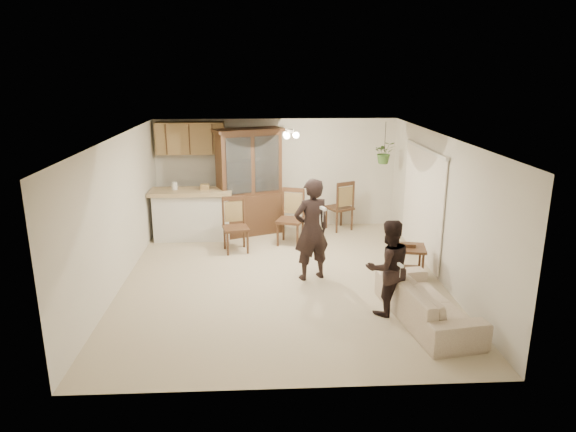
{
  "coord_description": "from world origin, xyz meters",
  "views": [
    {
      "loc": [
        -0.33,
        -8.41,
        3.56
      ],
      "look_at": [
        0.13,
        0.4,
        1.04
      ],
      "focal_mm": 32.0,
      "sensor_mm": 36.0,
      "label": 1
    }
  ],
  "objects_px": {
    "chair_bar": "(236,237)",
    "china_hutch": "(249,183)",
    "adult": "(311,230)",
    "chair_hutch_left": "(290,229)",
    "side_table": "(408,262)",
    "child": "(388,271)",
    "chair_hutch_right": "(339,216)",
    "sofa": "(427,297)"
  },
  "relations": [
    {
      "from": "adult",
      "to": "child",
      "type": "height_order",
      "value": "adult"
    },
    {
      "from": "sofa",
      "to": "chair_bar",
      "type": "height_order",
      "value": "chair_bar"
    },
    {
      "from": "sofa",
      "to": "child",
      "type": "height_order",
      "value": "child"
    },
    {
      "from": "chair_bar",
      "to": "chair_hutch_left",
      "type": "relative_size",
      "value": 0.94
    },
    {
      "from": "side_table",
      "to": "chair_hutch_left",
      "type": "distance_m",
      "value": 2.8
    },
    {
      "from": "adult",
      "to": "chair_bar",
      "type": "relative_size",
      "value": 1.63
    },
    {
      "from": "sofa",
      "to": "side_table",
      "type": "relative_size",
      "value": 2.83
    },
    {
      "from": "adult",
      "to": "chair_bar",
      "type": "xyz_separation_m",
      "value": [
        -1.39,
        1.47,
        -0.59
      ]
    },
    {
      "from": "chair_bar",
      "to": "china_hutch",
      "type": "bearing_deg",
      "value": 65.4
    },
    {
      "from": "china_hutch",
      "to": "chair_bar",
      "type": "bearing_deg",
      "value": -124.18
    },
    {
      "from": "chair_hutch_left",
      "to": "chair_hutch_right",
      "type": "height_order",
      "value": "chair_hutch_left"
    },
    {
      "from": "sofa",
      "to": "china_hutch",
      "type": "height_order",
      "value": "china_hutch"
    },
    {
      "from": "adult",
      "to": "sofa",
      "type": "bearing_deg",
      "value": 112.21
    },
    {
      "from": "sofa",
      "to": "chair_hutch_left",
      "type": "distance_m",
      "value": 3.97
    },
    {
      "from": "sofa",
      "to": "chair_hutch_right",
      "type": "relative_size",
      "value": 1.62
    },
    {
      "from": "child",
      "to": "adult",
      "type": "bearing_deg",
      "value": -68.78
    },
    {
      "from": "side_table",
      "to": "chair_hutch_right",
      "type": "height_order",
      "value": "chair_hutch_right"
    },
    {
      "from": "adult",
      "to": "chair_bar",
      "type": "bearing_deg",
      "value": -67.27
    },
    {
      "from": "adult",
      "to": "chair_hutch_left",
      "type": "height_order",
      "value": "adult"
    },
    {
      "from": "china_hutch",
      "to": "chair_hutch_left",
      "type": "height_order",
      "value": "china_hutch"
    },
    {
      "from": "child",
      "to": "chair_hutch_right",
      "type": "bearing_deg",
      "value": -103.31
    },
    {
      "from": "child",
      "to": "china_hutch",
      "type": "bearing_deg",
      "value": -76.89
    },
    {
      "from": "china_hutch",
      "to": "side_table",
      "type": "distance_m",
      "value": 4.07
    },
    {
      "from": "sofa",
      "to": "child",
      "type": "xyz_separation_m",
      "value": [
        -0.53,
        0.27,
        0.31
      ]
    },
    {
      "from": "china_hutch",
      "to": "side_table",
      "type": "xyz_separation_m",
      "value": [
        2.83,
        -2.8,
        -0.85
      ]
    },
    {
      "from": "child",
      "to": "china_hutch",
      "type": "xyz_separation_m",
      "value": [
        -2.13,
        4.08,
        0.48
      ]
    },
    {
      "from": "chair_hutch_right",
      "to": "child",
      "type": "bearing_deg",
      "value": 64.38
    },
    {
      "from": "sofa",
      "to": "child",
      "type": "relative_size",
      "value": 1.39
    },
    {
      "from": "side_table",
      "to": "chair_bar",
      "type": "bearing_deg",
      "value": 152.63
    },
    {
      "from": "adult",
      "to": "china_hutch",
      "type": "distance_m",
      "value": 2.91
    },
    {
      "from": "child",
      "to": "chair_hutch_left",
      "type": "height_order",
      "value": "child"
    },
    {
      "from": "sofa",
      "to": "chair_hutch_left",
      "type": "bearing_deg",
      "value": 18.35
    },
    {
      "from": "side_table",
      "to": "chair_bar",
      "type": "relative_size",
      "value": 0.6
    },
    {
      "from": "adult",
      "to": "chair_hutch_left",
      "type": "xyz_separation_m",
      "value": [
        -0.26,
        1.87,
        -0.57
      ]
    },
    {
      "from": "chair_hutch_right",
      "to": "china_hutch",
      "type": "bearing_deg",
      "value": -21.67
    },
    {
      "from": "china_hutch",
      "to": "chair_hutch_right",
      "type": "relative_size",
      "value": 2.03
    },
    {
      "from": "chair_bar",
      "to": "sofa",
      "type": "bearing_deg",
      "value": -59.38
    },
    {
      "from": "adult",
      "to": "chair_hutch_right",
      "type": "height_order",
      "value": "adult"
    },
    {
      "from": "chair_hutch_left",
      "to": "chair_hutch_right",
      "type": "relative_size",
      "value": 1.01
    },
    {
      "from": "sofa",
      "to": "adult",
      "type": "bearing_deg",
      "value": 34.05
    },
    {
      "from": "china_hutch",
      "to": "side_table",
      "type": "relative_size",
      "value": 3.54
    },
    {
      "from": "side_table",
      "to": "chair_bar",
      "type": "distance_m",
      "value": 3.48
    }
  ]
}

